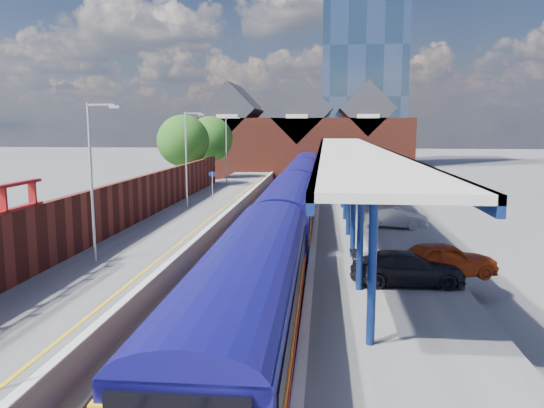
{
  "coord_description": "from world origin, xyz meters",
  "views": [
    {
      "loc": [
        3.68,
        -16.19,
        7.01
      ],
      "look_at": [
        0.71,
        13.44,
        2.6
      ],
      "focal_mm": 35.0,
      "sensor_mm": 36.0,
      "label": 1
    }
  ],
  "objects_px": {
    "lamp_post_d": "(228,145)",
    "parked_car_dark": "(407,268)",
    "lamp_post_b": "(94,172)",
    "platform_sign": "(212,182)",
    "lamp_post_c": "(188,153)",
    "parked_car_red": "(444,259)",
    "parked_car_silver": "(396,218)",
    "parked_car_blue": "(384,196)",
    "train": "(296,190)"
  },
  "relations": [
    {
      "from": "lamp_post_d",
      "to": "parked_car_dark",
      "type": "relative_size",
      "value": 1.62
    },
    {
      "from": "lamp_post_b",
      "to": "platform_sign",
      "type": "height_order",
      "value": "lamp_post_b"
    },
    {
      "from": "lamp_post_c",
      "to": "lamp_post_d",
      "type": "distance_m",
      "value": 16.0
    },
    {
      "from": "lamp_post_c",
      "to": "parked_car_red",
      "type": "xyz_separation_m",
      "value": [
        14.86,
        -16.94,
        -3.28
      ]
    },
    {
      "from": "parked_car_red",
      "to": "parked_car_silver",
      "type": "bearing_deg",
      "value": -11.18
    },
    {
      "from": "parked_car_blue",
      "to": "train",
      "type": "bearing_deg",
      "value": 82.21
    },
    {
      "from": "platform_sign",
      "to": "parked_car_blue",
      "type": "bearing_deg",
      "value": 6.06
    },
    {
      "from": "train",
      "to": "lamp_post_c",
      "type": "relative_size",
      "value": 9.42
    },
    {
      "from": "lamp_post_d",
      "to": "parked_car_silver",
      "type": "bearing_deg",
      "value": -57.89
    },
    {
      "from": "train",
      "to": "parked_car_silver",
      "type": "relative_size",
      "value": 17.86
    },
    {
      "from": "train",
      "to": "parked_car_blue",
      "type": "distance_m",
      "value": 6.97
    },
    {
      "from": "lamp_post_b",
      "to": "lamp_post_c",
      "type": "relative_size",
      "value": 1.0
    },
    {
      "from": "platform_sign",
      "to": "parked_car_blue",
      "type": "height_order",
      "value": "platform_sign"
    },
    {
      "from": "parked_car_blue",
      "to": "parked_car_silver",
      "type": "bearing_deg",
      "value": 157.82
    },
    {
      "from": "train",
      "to": "parked_car_dark",
      "type": "relative_size",
      "value": 15.29
    },
    {
      "from": "parked_car_red",
      "to": "parked_car_blue",
      "type": "height_order",
      "value": "parked_car_red"
    },
    {
      "from": "lamp_post_d",
      "to": "parked_car_silver",
      "type": "relative_size",
      "value": 1.9
    },
    {
      "from": "lamp_post_d",
      "to": "platform_sign",
      "type": "bearing_deg",
      "value": -84.44
    },
    {
      "from": "lamp_post_c",
      "to": "lamp_post_b",
      "type": "bearing_deg",
      "value": -90.0
    },
    {
      "from": "train",
      "to": "parked_car_red",
      "type": "bearing_deg",
      "value": -69.64
    },
    {
      "from": "lamp_post_d",
      "to": "parked_car_blue",
      "type": "distance_m",
      "value": 19.62
    },
    {
      "from": "lamp_post_b",
      "to": "parked_car_blue",
      "type": "bearing_deg",
      "value": 52.96
    },
    {
      "from": "platform_sign",
      "to": "parked_car_silver",
      "type": "height_order",
      "value": "platform_sign"
    },
    {
      "from": "platform_sign",
      "to": "train",
      "type": "bearing_deg",
      "value": -0.48
    },
    {
      "from": "lamp_post_c",
      "to": "parked_car_dark",
      "type": "distance_m",
      "value": 22.71
    },
    {
      "from": "train",
      "to": "parked_car_red",
      "type": "relative_size",
      "value": 15.8
    },
    {
      "from": "lamp_post_c",
      "to": "platform_sign",
      "type": "relative_size",
      "value": 2.8
    },
    {
      "from": "train",
      "to": "lamp_post_c",
      "type": "xyz_separation_m",
      "value": [
        -7.86,
        -1.95,
        2.87
      ]
    },
    {
      "from": "parked_car_dark",
      "to": "parked_car_blue",
      "type": "distance_m",
      "value": 21.61
    },
    {
      "from": "parked_car_dark",
      "to": "parked_car_blue",
      "type": "bearing_deg",
      "value": -5.85
    },
    {
      "from": "parked_car_silver",
      "to": "parked_car_blue",
      "type": "bearing_deg",
      "value": 9.05
    },
    {
      "from": "platform_sign",
      "to": "parked_car_dark",
      "type": "xyz_separation_m",
      "value": [
        11.86,
        -20.16,
        -1.06
      ]
    },
    {
      "from": "train",
      "to": "lamp_post_b",
      "type": "relative_size",
      "value": 9.42
    },
    {
      "from": "lamp_post_b",
      "to": "parked_car_red",
      "type": "bearing_deg",
      "value": -3.61
    },
    {
      "from": "train",
      "to": "lamp_post_d",
      "type": "bearing_deg",
      "value": 119.2
    },
    {
      "from": "platform_sign",
      "to": "parked_car_blue",
      "type": "relative_size",
      "value": 0.62
    },
    {
      "from": "platform_sign",
      "to": "lamp_post_d",
      "type": "bearing_deg",
      "value": 95.56
    },
    {
      "from": "parked_car_silver",
      "to": "parked_car_dark",
      "type": "bearing_deg",
      "value": -173.87
    },
    {
      "from": "train",
      "to": "parked_car_blue",
      "type": "height_order",
      "value": "train"
    },
    {
      "from": "platform_sign",
      "to": "parked_car_red",
      "type": "height_order",
      "value": "platform_sign"
    },
    {
      "from": "train",
      "to": "platform_sign",
      "type": "xyz_separation_m",
      "value": [
        -6.49,
        0.05,
        0.57
      ]
    },
    {
      "from": "lamp_post_b",
      "to": "parked_car_blue",
      "type": "height_order",
      "value": "lamp_post_b"
    },
    {
      "from": "lamp_post_b",
      "to": "parked_car_silver",
      "type": "height_order",
      "value": "lamp_post_b"
    },
    {
      "from": "parked_car_red",
      "to": "parked_car_dark",
      "type": "bearing_deg",
      "value": 112.05
    },
    {
      "from": "platform_sign",
      "to": "parked_car_dark",
      "type": "distance_m",
      "value": 23.41
    },
    {
      "from": "parked_car_dark",
      "to": "lamp_post_c",
      "type": "bearing_deg",
      "value": 33.99
    },
    {
      "from": "lamp_post_d",
      "to": "lamp_post_b",
      "type": "bearing_deg",
      "value": -90.0
    },
    {
      "from": "lamp_post_b",
      "to": "parked_car_silver",
      "type": "relative_size",
      "value": 1.9
    },
    {
      "from": "lamp_post_c",
      "to": "parked_car_blue",
      "type": "relative_size",
      "value": 1.74
    },
    {
      "from": "lamp_post_c",
      "to": "platform_sign",
      "type": "height_order",
      "value": "lamp_post_c"
    }
  ]
}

